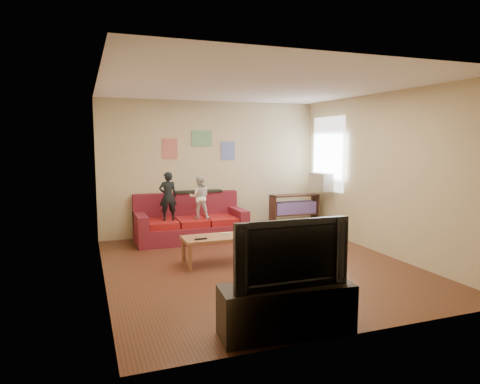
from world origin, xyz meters
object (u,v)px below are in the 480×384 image
object	(u,v)px
bookshelf	(294,216)
file_box	(291,237)
tv_stand	(286,309)
television	(287,251)
child_b	(199,197)
coffee_table	(215,241)
sofa	(190,224)
child_a	(168,196)

from	to	relation	value
bookshelf	file_box	bearing A→B (deg)	-120.59
bookshelf	file_box	world-z (taller)	bookshelf
tv_stand	television	distance (m)	0.59
child_b	television	distance (m)	4.16
coffee_table	sofa	bearing A→B (deg)	88.70
bookshelf	coffee_table	bearing A→B (deg)	-144.04
child_b	file_box	xyz separation A→B (m)	(1.49, -0.88, -0.71)
sofa	bookshelf	xyz separation A→B (m)	(2.16, -0.18, 0.05)
child_a	coffee_table	world-z (taller)	child_a
sofa	television	size ratio (longest dim) A/B	1.77
file_box	tv_stand	xyz separation A→B (m)	(-1.71, -3.27, 0.11)
child_a	bookshelf	distance (m)	2.66
file_box	tv_stand	world-z (taller)	tv_stand
sofa	coffee_table	xyz separation A→B (m)	(-0.04, -1.77, 0.07)
sofa	file_box	bearing A→B (deg)	-32.58
child_a	television	bearing A→B (deg)	98.61
bookshelf	tv_stand	world-z (taller)	bookshelf
television	child_b	bearing A→B (deg)	87.55
sofa	coffee_table	bearing A→B (deg)	-91.30
sofa	television	bearing A→B (deg)	-90.89
child_a	bookshelf	world-z (taller)	child_a
child_a	tv_stand	size ratio (longest dim) A/B	0.68
bookshelf	file_box	xyz separation A→B (m)	(-0.51, -0.87, -0.22)
child_a	coffee_table	bearing A→B (deg)	107.72
bookshelf	television	bearing A→B (deg)	-118.23
sofa	child_b	world-z (taller)	child_b
coffee_table	file_box	size ratio (longest dim) A/B	2.52
child_a	coffee_table	size ratio (longest dim) A/B	0.93
child_a	bookshelf	size ratio (longest dim) A/B	0.89
coffee_table	television	size ratio (longest dim) A/B	0.83
sofa	television	distance (m)	4.35
child_a	child_b	xyz separation A→B (m)	(0.60, -0.00, -0.05)
file_box	television	world-z (taller)	television
child_b	bookshelf	size ratio (longest dim) A/B	0.80
sofa	tv_stand	distance (m)	4.32
file_box	tv_stand	bearing A→B (deg)	-117.59
sofa	file_box	xyz separation A→B (m)	(1.64, -1.05, -0.17)
child_a	child_b	world-z (taller)	child_a
child_a	bookshelf	bearing A→B (deg)	-176.92
coffee_table	tv_stand	xyz separation A→B (m)	(-0.03, -2.55, -0.13)
file_box	tv_stand	size ratio (longest dim) A/B	0.29
child_b	bookshelf	world-z (taller)	child_b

